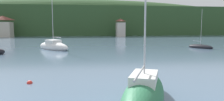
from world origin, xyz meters
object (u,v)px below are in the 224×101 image
object	(u,v)px
shore_building_west	(3,27)
sailboat_far_6	(53,46)
sailboat_far_5	(200,47)
mooring_buoy_far	(30,83)
sailboat_near_3	(144,96)
shore_building_westcentral	(120,28)

from	to	relation	value
shore_building_west	sailboat_far_6	world-z (taller)	sailboat_far_6
shore_building_west	sailboat_far_5	size ratio (longest dim) A/B	1.07
sailboat_far_5	mooring_buoy_far	world-z (taller)	sailboat_far_5
sailboat_far_5	sailboat_far_6	xyz separation A→B (m)	(-27.77, 1.39, 0.28)
sailboat_far_5	sailboat_near_3	bearing A→B (deg)	-64.31
sailboat_far_5	sailboat_far_6	size ratio (longest dim) A/B	0.63
sailboat_near_3	sailboat_far_6	size ratio (longest dim) A/B	0.90
shore_building_west	sailboat_far_5	world-z (taller)	shore_building_west
sailboat_near_3	sailboat_far_5	distance (m)	33.69
sailboat_near_3	mooring_buoy_far	distance (m)	9.04
shore_building_west	mooring_buoy_far	size ratio (longest dim) A/B	19.26
sailboat_far_5	sailboat_far_6	world-z (taller)	sailboat_far_6
shore_building_westcentral	sailboat_near_3	size ratio (longest dim) A/B	0.66
sailboat_far_6	mooring_buoy_far	bearing A→B (deg)	144.35
shore_building_westcentral	mooring_buoy_far	xyz separation A→B (m)	(-18.38, -70.73, -3.53)
shore_building_west	sailboat_far_5	bearing A→B (deg)	-42.16
sailboat_near_3	mooring_buoy_far	size ratio (longest dim) A/B	25.95
shore_building_west	sailboat_near_3	bearing A→B (deg)	-65.71
shore_building_west	shore_building_westcentral	distance (m)	45.55
mooring_buoy_far	sailboat_far_5	bearing A→B (deg)	40.73
sailboat_far_5	mooring_buoy_far	xyz separation A→B (m)	(-26.07, -22.45, -0.24)
shore_building_west	sailboat_near_3	world-z (taller)	sailboat_near_3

